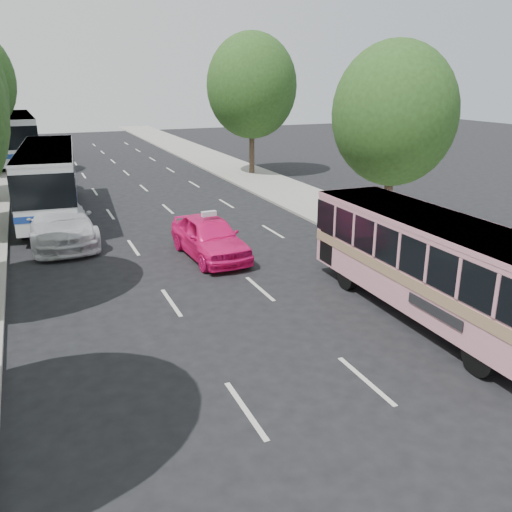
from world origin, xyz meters
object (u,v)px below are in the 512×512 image
pink_taxi (210,237)px  tour_coach_rear (15,134)px  pink_bus (432,257)px  tour_coach_front (49,175)px  white_pickup (58,220)px

pink_taxi → tour_coach_rear: 28.80m
pink_taxi → tour_coach_rear: (-6.56, 28.01, 1.47)m
pink_bus → pink_taxi: pink_bus is taller
pink_bus → tour_coach_front: size_ratio=0.80×
pink_taxi → pink_bus: bearing=-65.2°
white_pickup → tour_coach_front: bearing=86.9°
tour_coach_rear → pink_taxi: bearing=-78.5°
white_pickup → tour_coach_rear: bearing=90.6°
pink_bus → tour_coach_front: 18.82m
pink_bus → tour_coach_front: bearing=119.3°
pink_taxi → tour_coach_front: tour_coach_front is taller
tour_coach_front → pink_bus: bearing=-56.7°
pink_bus → tour_coach_front: (-9.00, 16.52, 0.22)m
pink_bus → white_pickup: size_ratio=1.46×
pink_bus → pink_taxi: (-3.94, 7.49, -0.98)m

